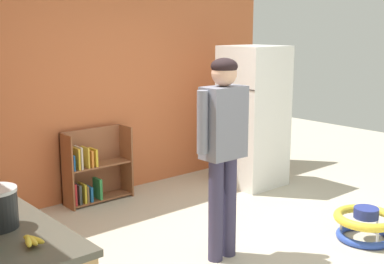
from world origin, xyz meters
name	(u,v)px	position (x,y,z in m)	size (l,w,h in m)	color
ground_plane	(240,255)	(0.00, 0.00, 0.00)	(12.00, 12.00, 0.00)	beige
back_wall	(100,84)	(0.00, 2.33, 1.35)	(5.20, 0.06, 2.70)	#C4653A
refrigerator	(253,116)	(1.65, 1.39, 0.89)	(0.73, 0.68, 1.78)	white
bookshelf	(92,171)	(-0.26, 2.15, 0.37)	(0.80, 0.28, 0.85)	brown
standing_person	(223,140)	(-0.16, 0.08, 1.07)	(0.57, 0.22, 1.76)	#3A3552
baby_walker	(365,224)	(1.15, -0.54, 0.16)	(0.60, 0.60, 0.32)	blue
banana_bunch	(31,240)	(-2.14, -0.53, 0.93)	(0.12, 0.16, 0.04)	yellow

